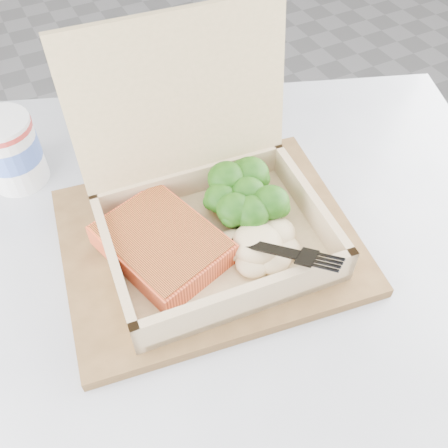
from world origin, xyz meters
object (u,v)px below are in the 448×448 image
serving_tray (209,240)px  takeout_container (205,194)px  cafe_table (227,358)px  paper_cup (10,149)px

serving_tray → takeout_container: size_ratio=1.28×
serving_tray → cafe_table: bearing=-97.2°
takeout_container → paper_cup: 0.27m
serving_tray → paper_cup: 0.28m
cafe_table → takeout_container: size_ratio=3.73×
cafe_table → takeout_container: 0.27m
serving_tray → paper_cup: (-0.18, 0.22, 0.04)m
serving_tray → paper_cup: size_ratio=3.52×
takeout_container → paper_cup: bearing=137.4°
paper_cup → takeout_container: bearing=-48.2°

